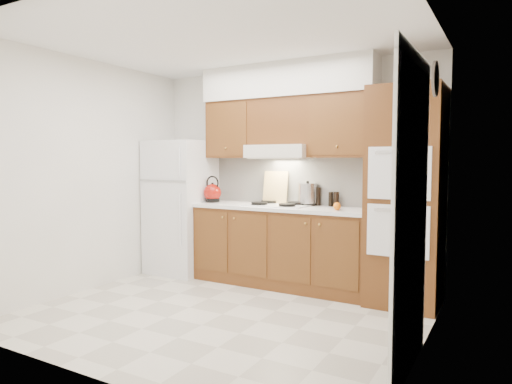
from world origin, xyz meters
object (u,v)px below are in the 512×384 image
Objects in this scene: kettle at (213,193)px; stock_pot at (307,193)px; fridge at (181,207)px; oven_cabinet at (406,197)px.

kettle is 1.23m from stock_pot.
stock_pot is at bearing 34.20° from kettle.
oven_cabinet reaches higher than fridge.
oven_cabinet is at bearing 24.61° from kettle.
oven_cabinet is 2.37m from kettle.
oven_cabinet reaches higher than kettle.
fridge is 0.78× the size of oven_cabinet.
fridge is 7.72× the size of kettle.
kettle is at bearing -170.33° from stock_pot.
fridge is 2.86m from oven_cabinet.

